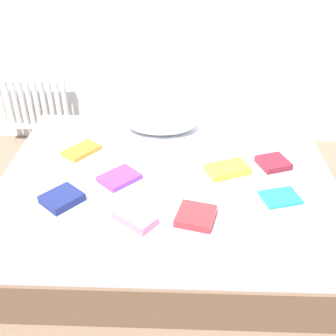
{
  "coord_description": "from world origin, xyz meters",
  "views": [
    {
      "loc": [
        0.07,
        -2.1,
        1.87
      ],
      "look_at": [
        0.0,
        0.05,
        0.48
      ],
      "focal_mm": 44.27,
      "sensor_mm": 36.0,
      "label": 1
    }
  ],
  "objects_px": {
    "pillow": "(161,121)",
    "textbook_orange": "(81,150)",
    "radiator": "(33,104)",
    "textbook_navy": "(62,198)",
    "textbook_teal": "(280,197)",
    "bed": "(168,203)",
    "textbook_maroon": "(273,163)",
    "textbook_red": "(196,216)",
    "textbook_purple": "(119,178)",
    "textbook_yellow": "(227,169)",
    "textbook_white": "(174,167)",
    "textbook_pink": "(135,218)"
  },
  "relations": [
    {
      "from": "radiator",
      "to": "textbook_teal",
      "type": "bearing_deg",
      "value": -38.57
    },
    {
      "from": "textbook_pink",
      "to": "textbook_white",
      "type": "distance_m",
      "value": 0.52
    },
    {
      "from": "textbook_orange",
      "to": "textbook_pink",
      "type": "distance_m",
      "value": 0.79
    },
    {
      "from": "radiator",
      "to": "textbook_navy",
      "type": "height_order",
      "value": "radiator"
    },
    {
      "from": "textbook_red",
      "to": "textbook_maroon",
      "type": "relative_size",
      "value": 1.1
    },
    {
      "from": "textbook_red",
      "to": "textbook_white",
      "type": "distance_m",
      "value": 0.48
    },
    {
      "from": "textbook_maroon",
      "to": "textbook_purple",
      "type": "xyz_separation_m",
      "value": [
        -0.92,
        -0.19,
        -0.0
      ]
    },
    {
      "from": "textbook_pink",
      "to": "textbook_yellow",
      "type": "relative_size",
      "value": 0.88
    },
    {
      "from": "textbook_navy",
      "to": "textbook_white",
      "type": "bearing_deg",
      "value": -19.27
    },
    {
      "from": "textbook_red",
      "to": "radiator",
      "type": "bearing_deg",
      "value": 144.2
    },
    {
      "from": "textbook_red",
      "to": "textbook_maroon",
      "type": "height_order",
      "value": "textbook_red"
    },
    {
      "from": "bed",
      "to": "textbook_teal",
      "type": "distance_m",
      "value": 0.73
    },
    {
      "from": "textbook_teal",
      "to": "textbook_red",
      "type": "distance_m",
      "value": 0.5
    },
    {
      "from": "textbook_red",
      "to": "bed",
      "type": "bearing_deg",
      "value": 123.7
    },
    {
      "from": "bed",
      "to": "textbook_navy",
      "type": "relative_size",
      "value": 10.3
    },
    {
      "from": "textbook_white",
      "to": "textbook_yellow",
      "type": "bearing_deg",
      "value": -23.99
    },
    {
      "from": "textbook_yellow",
      "to": "textbook_white",
      "type": "height_order",
      "value": "textbook_yellow"
    },
    {
      "from": "textbook_red",
      "to": "textbook_maroon",
      "type": "bearing_deg",
      "value": 61.76
    },
    {
      "from": "bed",
      "to": "textbook_purple",
      "type": "xyz_separation_m",
      "value": [
        -0.28,
        -0.12,
        0.27
      ]
    },
    {
      "from": "textbook_teal",
      "to": "textbook_purple",
      "type": "height_order",
      "value": "textbook_purple"
    },
    {
      "from": "pillow",
      "to": "textbook_orange",
      "type": "xyz_separation_m",
      "value": [
        -0.5,
        -0.33,
        -0.05
      ]
    },
    {
      "from": "textbook_yellow",
      "to": "textbook_maroon",
      "type": "xyz_separation_m",
      "value": [
        0.29,
        0.09,
        -0.0
      ]
    },
    {
      "from": "pillow",
      "to": "textbook_teal",
      "type": "distance_m",
      "value": 1.05
    },
    {
      "from": "radiator",
      "to": "textbook_orange",
      "type": "xyz_separation_m",
      "value": [
        0.65,
        -1.01,
        0.14
      ]
    },
    {
      "from": "textbook_teal",
      "to": "textbook_orange",
      "type": "bearing_deg",
      "value": 143.48
    },
    {
      "from": "pillow",
      "to": "textbook_yellow",
      "type": "bearing_deg",
      "value": -51.41
    },
    {
      "from": "bed",
      "to": "textbook_pink",
      "type": "bearing_deg",
      "value": -106.95
    },
    {
      "from": "textbook_white",
      "to": "textbook_orange",
      "type": "bearing_deg",
      "value": 141.98
    },
    {
      "from": "radiator",
      "to": "textbook_teal",
      "type": "height_order",
      "value": "radiator"
    },
    {
      "from": "textbook_maroon",
      "to": "radiator",
      "type": "bearing_deg",
      "value": 128.79
    },
    {
      "from": "radiator",
      "to": "textbook_maroon",
      "type": "bearing_deg",
      "value": -31.2
    },
    {
      "from": "textbook_white",
      "to": "textbook_navy",
      "type": "bearing_deg",
      "value": -171.31
    },
    {
      "from": "textbook_red",
      "to": "textbook_purple",
      "type": "height_order",
      "value": "textbook_red"
    },
    {
      "from": "textbook_red",
      "to": "textbook_white",
      "type": "relative_size",
      "value": 0.8
    },
    {
      "from": "textbook_red",
      "to": "textbook_maroon",
      "type": "distance_m",
      "value": 0.72
    },
    {
      "from": "textbook_teal",
      "to": "textbook_purple",
      "type": "bearing_deg",
      "value": 154.92
    },
    {
      "from": "bed",
      "to": "textbook_maroon",
      "type": "height_order",
      "value": "textbook_maroon"
    },
    {
      "from": "textbook_yellow",
      "to": "textbook_navy",
      "type": "bearing_deg",
      "value": 176.74
    },
    {
      "from": "textbook_orange",
      "to": "textbook_white",
      "type": "distance_m",
      "value": 0.63
    },
    {
      "from": "pillow",
      "to": "textbook_white",
      "type": "height_order",
      "value": "pillow"
    },
    {
      "from": "textbook_yellow",
      "to": "textbook_purple",
      "type": "height_order",
      "value": "textbook_yellow"
    },
    {
      "from": "pillow",
      "to": "textbook_white",
      "type": "relative_size",
      "value": 2.14
    },
    {
      "from": "textbook_red",
      "to": "textbook_yellow",
      "type": "bearing_deg",
      "value": 80.26
    },
    {
      "from": "bed",
      "to": "textbook_pink",
      "type": "height_order",
      "value": "textbook_pink"
    },
    {
      "from": "radiator",
      "to": "textbook_pink",
      "type": "relative_size",
      "value": 2.8
    },
    {
      "from": "bed",
      "to": "textbook_navy",
      "type": "height_order",
      "value": "textbook_navy"
    },
    {
      "from": "radiator",
      "to": "pillow",
      "type": "relative_size",
      "value": 1.2
    },
    {
      "from": "bed",
      "to": "textbook_red",
      "type": "distance_m",
      "value": 0.56
    },
    {
      "from": "textbook_purple",
      "to": "textbook_orange",
      "type": "bearing_deg",
      "value": 88.27
    },
    {
      "from": "textbook_navy",
      "to": "textbook_purple",
      "type": "distance_m",
      "value": 0.36
    }
  ]
}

